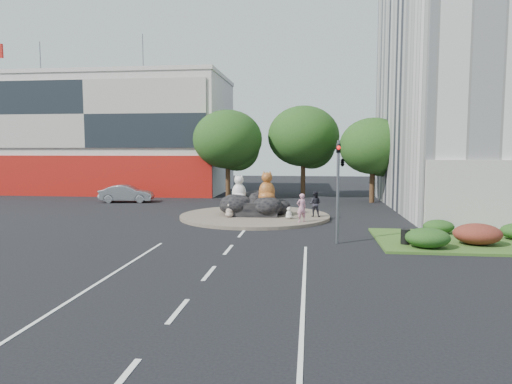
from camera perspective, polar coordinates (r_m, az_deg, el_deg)
ground at (r=20.99m, az=-3.47°, el=-7.23°), size 120.00×120.00×0.00m
roundabout_island at (r=30.70m, az=-0.16°, el=-3.04°), size 10.00×10.00×0.20m
rock_plinth at (r=30.63m, az=-0.16°, el=-2.02°), size 3.20×2.60×0.90m
shophouse_block at (r=52.75m, az=-17.62°, el=6.82°), size 25.20×12.30×17.40m
grass_verge at (r=25.02m, az=26.24°, el=-5.59°), size 10.00×6.00×0.12m
tree_left at (r=42.90m, az=-3.45°, el=6.22°), size 6.46×6.46×8.27m
tree_mid at (r=44.24m, az=6.04°, el=6.57°), size 6.84×6.84×8.76m
tree_right at (r=40.58m, az=14.48°, el=5.24°), size 5.70×5.70×7.30m
hedge_near_green at (r=22.18m, az=20.67°, el=-5.38°), size 2.00×1.60×0.90m
hedge_red at (r=23.83m, az=25.96°, el=-4.74°), size 2.20×1.76×0.99m
hedge_back_green at (r=26.20m, az=21.86°, el=-4.02°), size 1.60×1.28×0.72m
traffic_light at (r=22.22m, az=10.48°, el=2.82°), size 0.44×1.24×5.00m
street_lamp at (r=29.61m, az=24.87°, el=4.82°), size 2.34×0.22×8.06m
cat_white at (r=30.53m, az=-2.14°, el=0.52°), size 1.20×1.08×1.82m
cat_tabby at (r=30.17m, az=1.37°, el=0.71°), size 1.42×1.29×2.08m
kitten_calico at (r=29.59m, az=-3.33°, el=-2.19°), size 0.77×0.74×1.00m
kitten_white at (r=28.87m, az=4.13°, el=-2.59°), size 0.62×0.62×0.79m
pedestrian_pink at (r=27.66m, az=5.71°, el=-1.97°), size 0.75×0.66×1.73m
pedestrian_dark at (r=29.96m, az=7.37°, el=-1.48°), size 0.91×0.76×1.67m
parked_car at (r=41.18m, az=-15.87°, el=-0.20°), size 4.73×2.22×1.50m
litter_bin at (r=22.67m, az=18.18°, el=-5.32°), size 0.45×0.45×0.71m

